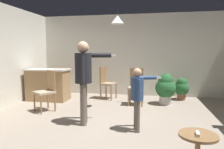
{
  "coord_description": "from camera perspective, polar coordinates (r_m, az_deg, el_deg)",
  "views": [
    {
      "loc": [
        0.64,
        -3.88,
        1.46
      ],
      "look_at": [
        -0.17,
        0.29,
        1.0
      ],
      "focal_mm": 33.64,
      "sensor_mm": 36.0,
      "label": 1
    }
  ],
  "objects": [
    {
      "name": "ground",
      "position": [
        4.19,
        1.54,
        -14.21
      ],
      "size": [
        7.68,
        7.68,
        0.0
      ],
      "primitive_type": "plane",
      "color": "gray"
    },
    {
      "name": "dining_chair_centre_back",
      "position": [
        6.56,
        -1.55,
        -1.86
      ],
      "size": [
        0.51,
        0.51,
        1.0
      ],
      "rotation": [
        0.0,
        0.0,
        4.45
      ],
      "color": "olive",
      "rests_on": "ground"
    },
    {
      "name": "potted_plant_by_wall",
      "position": [
        6.75,
        18.37,
        -3.4
      ],
      "size": [
        0.44,
        0.44,
        0.68
      ],
      "color": "brown",
      "rests_on": "ground"
    },
    {
      "name": "person_child",
      "position": [
        3.85,
        7.0,
        -4.85
      ],
      "size": [
        0.55,
        0.45,
        1.17
      ],
      "rotation": [
        0.0,
        0.0,
        -1.28
      ],
      "color": "#60564C",
      "rests_on": "ground"
    },
    {
      "name": "ceiling_light_pendant",
      "position": [
        5.32,
        1.48,
        14.73
      ],
      "size": [
        0.32,
        0.32,
        0.55
      ],
      "color": "silver"
    },
    {
      "name": "kitchen_counter",
      "position": [
        6.63,
        -16.95,
        -2.62
      ],
      "size": [
        1.26,
        0.66,
        0.95
      ],
      "color": "#99754C",
      "rests_on": "ground"
    },
    {
      "name": "potted_plant_corner",
      "position": [
        6.04,
        14.35,
        -3.39
      ],
      "size": [
        0.57,
        0.57,
        0.87
      ],
      "color": "#B7B2AD",
      "rests_on": "ground"
    },
    {
      "name": "dining_chair_near_wall",
      "position": [
        5.87,
        6.58,
        -2.83
      ],
      "size": [
        0.42,
        0.42,
        1.0
      ],
      "rotation": [
        0.0,
        0.0,
        3.13
      ],
      "color": "olive",
      "rests_on": "ground"
    },
    {
      "name": "wall_back",
      "position": [
        7.11,
        5.84,
        5.24
      ],
      "size": [
        6.4,
        0.1,
        2.7
      ],
      "primitive_type": "cube",
      "color": "silver",
      "rests_on": "ground"
    },
    {
      "name": "spare_remote_on_table",
      "position": [
        2.64,
        22.27,
        -14.71
      ],
      "size": [
        0.05,
        0.13,
        0.04
      ],
      "primitive_type": "cube",
      "rotation": [
        0.0,
        0.0,
        3.03
      ],
      "color": "white",
      "rests_on": "side_table_by_couch"
    },
    {
      "name": "dining_chair_by_counter",
      "position": [
        5.43,
        -17.23,
        -3.8
      ],
      "size": [
        0.58,
        0.58,
        1.0
      ],
      "rotation": [
        0.0,
        0.0,
        2.53
      ],
      "color": "olive",
      "rests_on": "ground"
    },
    {
      "name": "person_adult",
      "position": [
        4.21,
        -7.6,
        0.31
      ],
      "size": [
        0.77,
        0.59,
        1.66
      ],
      "rotation": [
        0.0,
        0.0,
        -1.36
      ],
      "color": "#60564C",
      "rests_on": "ground"
    }
  ]
}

